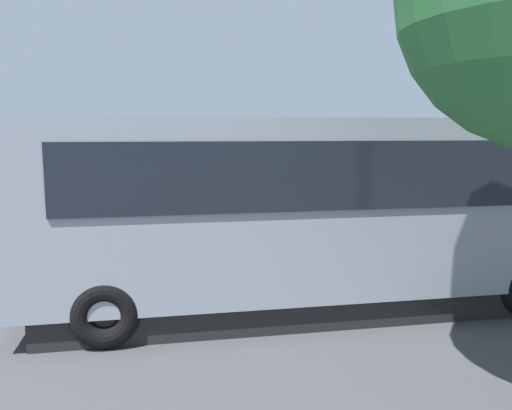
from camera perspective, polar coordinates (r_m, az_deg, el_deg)
The scene contains 10 objects.
ground_plane at distance 14.70m, azimuth 5.43°, elevation -3.81°, with size 80.00×80.00×0.00m, color #424247.
tour_bus at distance 8.84m, azimuth 6.14°, elevation -1.02°, with size 9.60×2.61×3.25m.
spectator_far_left at distance 11.52m, azimuth 7.41°, elevation -2.12°, with size 0.58×0.35×1.69m.
spectator_left at distance 11.01m, azimuth 0.81°, elevation -2.28°, with size 0.57×0.39×1.76m.
spectator_centre at distance 11.07m, azimuth -5.98°, elevation -2.50°, with size 0.57×0.32×1.68m.
parked_motorcycle_silver at distance 10.53m, azimuth -9.64°, elevation -6.05°, with size 2.05×0.58×0.99m.
stunt_motorcycle at distance 16.69m, azimuth -1.95°, elevation 1.14°, with size 2.03×0.65×1.67m.
bay_line_a at distance 17.12m, azimuth 11.21°, elevation -2.20°, with size 0.24×4.63×0.01m.
bay_line_b at distance 16.36m, azimuth 2.98°, elevation -2.54°, with size 0.23×4.27×0.01m.
bay_line_c at distance 15.96m, azimuth -5.85°, elevation -2.85°, with size 0.24×4.66×0.01m.
Camera 1 is at (4.03, 13.81, 3.06)m, focal length 36.07 mm.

